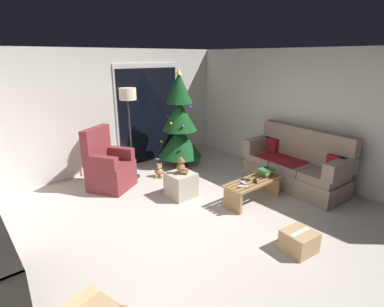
{
  "coord_description": "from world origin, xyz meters",
  "views": [
    {
      "loc": [
        -2.55,
        -2.85,
        2.35
      ],
      "look_at": [
        0.4,
        0.7,
        0.85
      ],
      "focal_mm": 28.18,
      "sensor_mm": 36.0,
      "label": 1
    }
  ],
  "objects": [
    {
      "name": "christmas_tree",
      "position": [
        1.33,
        2.25,
        0.93
      ],
      "size": [
        0.96,
        0.96,
        2.1
      ],
      "color": "#4C1E19",
      "rests_on": "ground"
    },
    {
      "name": "patio_door_glass",
      "position": [
        1.02,
        2.97,
        1.05
      ],
      "size": [
        1.5,
        0.02,
        2.1
      ],
      "primitive_type": "cube",
      "color": "black",
      "rests_on": "ground"
    },
    {
      "name": "remote_white",
      "position": [
        0.83,
        -0.03,
        0.4
      ],
      "size": [
        0.14,
        0.14,
        0.02
      ],
      "primitive_type": "cube",
      "rotation": [
        0.0,
        0.0,
        3.9
      ],
      "color": "silver",
      "rests_on": "coffee_table"
    },
    {
      "name": "cardboard_box_taped_mid_floor",
      "position": [
        0.56,
        -1.21,
        0.14
      ],
      "size": [
        0.41,
        0.4,
        0.28
      ],
      "color": "tan",
      "rests_on": "ground"
    },
    {
      "name": "armchair",
      "position": [
        -0.42,
        2.12,
        0.4
      ],
      "size": [
        0.94,
        0.94,
        1.13
      ],
      "color": "maroon",
      "rests_on": "ground"
    },
    {
      "name": "wall_back",
      "position": [
        0.0,
        3.06,
        1.25
      ],
      "size": [
        5.72,
        0.12,
        2.5
      ],
      "primitive_type": "cube",
      "color": "silver",
      "rests_on": "ground"
    },
    {
      "name": "cell_phone",
      "position": [
        1.53,
        0.03,
        0.52
      ],
      "size": [
        0.12,
        0.16,
        0.01
      ],
      "primitive_type": "cube",
      "rotation": [
        0.0,
        0.0,
        -0.4
      ],
      "color": "black",
      "rests_on": "book_stack"
    },
    {
      "name": "couch",
      "position": [
        2.32,
        -0.04,
        0.4
      ],
      "size": [
        0.92,
        1.99,
        1.08
      ],
      "color": "gray",
      "rests_on": "ground"
    },
    {
      "name": "floor_lamp",
      "position": [
        0.16,
        2.29,
        1.51
      ],
      "size": [
        0.32,
        0.32,
        1.78
      ],
      "color": "#2D2D30",
      "rests_on": "ground"
    },
    {
      "name": "wall_right",
      "position": [
        2.86,
        0.0,
        1.25
      ],
      "size": [
        0.12,
        6.0,
        2.5
      ],
      "primitive_type": "cube",
      "color": "silver",
      "rests_on": "ground"
    },
    {
      "name": "teddy_bear_chestnut",
      "position": [
        0.38,
        0.96,
        0.55
      ],
      "size": [
        0.21,
        0.22,
        0.29
      ],
      "color": "brown",
      "rests_on": "ottoman"
    },
    {
      "name": "coffee_table",
      "position": [
        1.18,
        0.04,
        0.26
      ],
      "size": [
        1.1,
        0.4,
        0.38
      ],
      "color": "#9E7547",
      "rests_on": "ground"
    },
    {
      "name": "book_stack",
      "position": [
        1.52,
        0.05,
        0.45
      ],
      "size": [
        0.26,
        0.22,
        0.13
      ],
      "color": "#A32D28",
      "rests_on": "coffee_table"
    },
    {
      "name": "ottoman",
      "position": [
        0.38,
        0.97,
        0.22
      ],
      "size": [
        0.44,
        0.44,
        0.43
      ],
      "primitive_type": "cube",
      "color": "#B2A893",
      "rests_on": "ground"
    },
    {
      "name": "teddy_bear_honey_by_tree",
      "position": [
        0.58,
        1.96,
        0.12
      ],
      "size": [
        0.21,
        0.21,
        0.29
      ],
      "color": "tan",
      "rests_on": "ground"
    },
    {
      "name": "remote_graphite",
      "position": [
        1.09,
        0.13,
        0.4
      ],
      "size": [
        0.13,
        0.15,
        0.02
      ],
      "primitive_type": "cube",
      "rotation": [
        0.0,
        0.0,
        0.64
      ],
      "color": "#333338",
      "rests_on": "coffee_table"
    },
    {
      "name": "remote_silver",
      "position": [
        0.95,
        0.07,
        0.4
      ],
      "size": [
        0.08,
        0.16,
        0.02
      ],
      "primitive_type": "cube",
      "rotation": [
        0.0,
        0.0,
        2.88
      ],
      "color": "#ADADB2",
      "rests_on": "coffee_table"
    },
    {
      "name": "patio_door_frame",
      "position": [
        1.02,
        2.99,
        1.1
      ],
      "size": [
        1.6,
        0.02,
        2.2
      ],
      "primitive_type": "cube",
      "color": "silver",
      "rests_on": "ground"
    },
    {
      "name": "remote_black",
      "position": [
        1.16,
        -0.01,
        0.4
      ],
      "size": [
        0.14,
        0.14,
        0.02
      ],
      "primitive_type": "cube",
      "rotation": [
        0.0,
        0.0,
        5.5
      ],
      "color": "black",
      "rests_on": "coffee_table"
    },
    {
      "name": "ground_plane",
      "position": [
        0.0,
        0.0,
        0.0
      ],
      "size": [
        7.0,
        7.0,
        0.0
      ],
      "primitive_type": "plane",
      "color": "#BCB2A8"
    }
  ]
}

